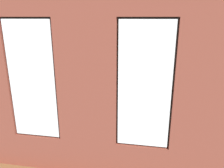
# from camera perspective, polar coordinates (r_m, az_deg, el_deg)

# --- Properties ---
(ground_plane) EXTENTS (6.87, 5.97, 0.10)m
(ground_plane) POSITION_cam_1_polar(r_m,az_deg,el_deg) (6.77, 0.12, -8.38)
(ground_plane) COLOR brown
(brick_wall_with_windows) EXTENTS (6.27, 0.30, 3.19)m
(brick_wall_with_windows) POSITION_cam_1_polar(r_m,az_deg,el_deg) (3.80, -6.56, -3.11)
(brick_wall_with_windows) COLOR brown
(brick_wall_with_windows) RESTS_ON ground_plane
(white_wall_right) EXTENTS (0.10, 4.97, 3.19)m
(white_wall_right) POSITION_cam_1_polar(r_m,az_deg,el_deg) (7.25, -25.11, 5.40)
(white_wall_right) COLOR silver
(white_wall_right) RESTS_ON ground_plane
(couch_by_window) EXTENTS (1.86, 0.87, 0.80)m
(couch_by_window) POSITION_cam_1_polar(r_m,az_deg,el_deg) (5.06, -10.43, -13.28)
(couch_by_window) COLOR black
(couch_by_window) RESTS_ON ground_plane
(couch_left) EXTENTS (0.98, 1.82, 0.80)m
(couch_left) POSITION_cam_1_polar(r_m,az_deg,el_deg) (6.39, 21.85, -7.55)
(couch_left) COLOR black
(couch_left) RESTS_ON ground_plane
(coffee_table) EXTENTS (1.57, 0.80, 0.40)m
(coffee_table) POSITION_cam_1_polar(r_m,az_deg,el_deg) (6.92, 2.17, -4.11)
(coffee_table) COLOR tan
(coffee_table) RESTS_ON ground_plane
(cup_ceramic) EXTENTS (0.09, 0.09, 0.11)m
(cup_ceramic) POSITION_cam_1_polar(r_m,az_deg,el_deg) (7.01, 0.70, -2.97)
(cup_ceramic) COLOR #B23D38
(cup_ceramic) RESTS_ON coffee_table
(candle_jar) EXTENTS (0.08, 0.08, 0.10)m
(candle_jar) POSITION_cam_1_polar(r_m,az_deg,el_deg) (6.98, 5.85, -3.19)
(candle_jar) COLOR #B7333D
(candle_jar) RESTS_ON coffee_table
(table_plant_small) EXTENTS (0.12, 0.12, 0.19)m
(table_plant_small) POSITION_cam_1_polar(r_m,az_deg,el_deg) (6.75, 3.04, -3.38)
(table_plant_small) COLOR brown
(table_plant_small) RESTS_ON coffee_table
(remote_silver) EXTENTS (0.18, 0.08, 0.02)m
(remote_silver) POSITION_cam_1_polar(r_m,az_deg,el_deg) (6.87, -1.87, -3.79)
(remote_silver) COLOR #B2B2B7
(remote_silver) RESTS_ON coffee_table
(media_console) EXTENTS (0.98, 0.42, 0.50)m
(media_console) POSITION_cam_1_polar(r_m,az_deg,el_deg) (7.39, -22.18, -4.94)
(media_console) COLOR black
(media_console) RESTS_ON ground_plane
(tv_flatscreen) EXTENTS (1.07, 0.20, 0.71)m
(tv_flatscreen) POSITION_cam_1_polar(r_m,az_deg,el_deg) (7.20, -22.71, -0.43)
(tv_flatscreen) COLOR black
(tv_flatscreen) RESTS_ON media_console
(potted_plant_beside_window_right) EXTENTS (0.83, 0.81, 1.23)m
(potted_plant_beside_window_right) POSITION_cam_1_polar(r_m,az_deg,el_deg) (5.50, -26.52, -7.10)
(potted_plant_beside_window_right) COLOR #47423D
(potted_plant_beside_window_right) RESTS_ON ground_plane
(potted_plant_foreground_right) EXTENTS (0.99, 1.11, 1.35)m
(potted_plant_foreground_right) POSITION_cam_1_polar(r_m,az_deg,el_deg) (8.98, -13.53, 2.65)
(potted_plant_foreground_right) COLOR beige
(potted_plant_foreground_right) RESTS_ON ground_plane
(potted_plant_near_tv) EXTENTS (0.95, 0.89, 1.31)m
(potted_plant_near_tv) POSITION_cam_1_polar(r_m,az_deg,el_deg) (6.19, -22.88, -4.35)
(potted_plant_near_tv) COLOR #9E5638
(potted_plant_near_tv) RESTS_ON ground_plane
(potted_plant_corner_near_left) EXTENTS (0.75, 0.77, 1.14)m
(potted_plant_corner_near_left) POSITION_cam_1_polar(r_m,az_deg,el_deg) (8.46, 20.04, 0.42)
(potted_plant_corner_near_left) COLOR #47423D
(potted_plant_corner_near_left) RESTS_ON ground_plane
(potted_plant_between_couches) EXTENTS (0.75, 0.75, 1.02)m
(potted_plant_between_couches) POSITION_cam_1_polar(r_m,az_deg,el_deg) (4.68, 5.95, -11.15)
(potted_plant_between_couches) COLOR #47423D
(potted_plant_between_couches) RESTS_ON ground_plane
(potted_plant_by_left_couch) EXTENTS (0.29, 0.29, 0.53)m
(potted_plant_by_left_couch) POSITION_cam_1_polar(r_m,az_deg,el_deg) (7.53, 16.96, -3.15)
(potted_plant_by_left_couch) COLOR beige
(potted_plant_by_left_couch) RESTS_ON ground_plane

